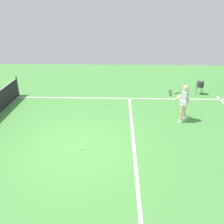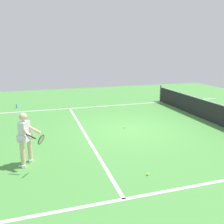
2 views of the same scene
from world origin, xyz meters
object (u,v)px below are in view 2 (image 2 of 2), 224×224
tennis_player (26,137)px  tennis_ball_mid (148,174)px  tennis_ball_near (125,127)px  water_bottle (17,106)px

tennis_player → tennis_ball_mid: size_ratio=23.48×
tennis_ball_near → water_bottle: bearing=-138.3°
tennis_ball_near → water_bottle: water_bottle is taller
tennis_player → water_bottle: bearing=-174.0°
tennis_player → tennis_ball_mid: bearing=62.2°
water_bottle → tennis_ball_near: bearing=41.7°
tennis_player → tennis_ball_near: tennis_player is taller
tennis_player → tennis_ball_near: size_ratio=23.48×
tennis_ball_near → water_bottle: size_ratio=0.28×
tennis_player → water_bottle: size_ratio=6.46×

